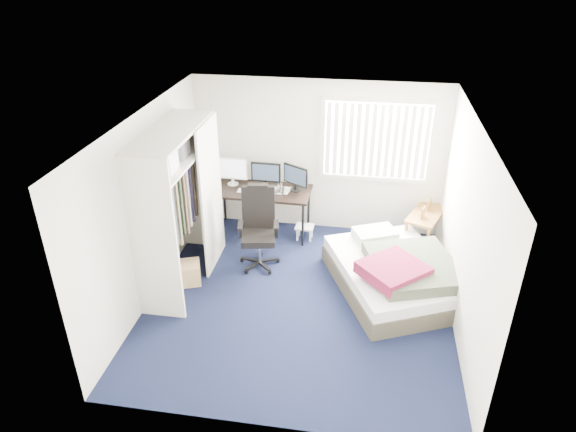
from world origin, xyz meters
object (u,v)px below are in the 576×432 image
(bed, at_px, (396,273))
(nightstand, at_px, (426,217))
(desk, at_px, (262,188))
(office_chair, at_px, (259,235))

(bed, bearing_deg, nightstand, 69.70)
(bed, bearing_deg, desk, 148.44)
(nightstand, bearing_deg, desk, 179.09)
(office_chair, xyz_separation_m, nightstand, (2.47, 0.89, 0.04))
(office_chair, distance_m, bed, 2.05)
(nightstand, distance_m, bed, 1.38)
(desk, height_order, nightstand, desk)
(office_chair, distance_m, nightstand, 2.63)
(desk, distance_m, nightstand, 2.63)
(desk, xyz_separation_m, bed, (2.14, -1.31, -0.53))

